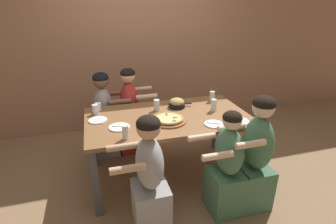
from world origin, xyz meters
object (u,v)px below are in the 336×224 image
at_px(drinking_glass_b, 95,109).
at_px(diner_far_midleft, 130,114).
at_px(drinking_glass_e, 125,132).
at_px(diner_near_right, 256,158).
at_px(drinking_glass_d, 214,106).
at_px(empty_plate_c, 239,121).
at_px(empty_plate_d, 98,120).
at_px(diner_far_left, 105,118).
at_px(diner_near_midleft, 150,179).
at_px(pizza_board_main, 169,119).
at_px(skillet_bowl, 177,103).
at_px(cocktail_glass_blue, 98,107).
at_px(diner_near_midright, 227,169).
at_px(empty_plate_a, 119,127).
at_px(empty_plate_b, 214,124).
at_px(drinking_glass_a, 157,106).
at_px(drinking_glass_c, 212,97).

xyz_separation_m(drinking_glass_b, diner_far_midleft, (0.45, 0.44, -0.30)).
bearing_deg(drinking_glass_e, diner_near_right, -15.01).
height_order(drinking_glass_d, diner_far_midleft, diner_far_midleft).
distance_m(empty_plate_c, empty_plate_d, 1.52).
bearing_deg(drinking_glass_b, diner_far_left, 76.52).
height_order(diner_near_midleft, diner_near_right, diner_near_right).
bearing_deg(diner_near_midleft, drinking_glass_d, -52.19).
bearing_deg(diner_near_midleft, pizza_board_main, -30.49).
distance_m(skillet_bowl, empty_plate_d, 0.96).
bearing_deg(drinking_glass_d, pizza_board_main, -167.03).
height_order(cocktail_glass_blue, diner_near_midright, diner_near_midright).
bearing_deg(empty_plate_c, empty_plate_a, 170.60).
height_order(empty_plate_c, diner_near_midleft, diner_near_midleft).
bearing_deg(empty_plate_c, drinking_glass_b, 156.61).
relative_size(skillet_bowl, empty_plate_b, 1.42).
distance_m(empty_plate_c, cocktail_glass_blue, 1.61).
relative_size(diner_near_midleft, diner_near_right, 0.95).
distance_m(drinking_glass_d, diner_far_left, 1.47).
distance_m(skillet_bowl, empty_plate_c, 0.78).
bearing_deg(diner_far_midleft, cocktail_glass_blue, -50.17).
relative_size(diner_near_right, diner_near_midright, 1.10).
xyz_separation_m(pizza_board_main, drinking_glass_a, (-0.05, 0.34, 0.04)).
relative_size(empty_plate_b, drinking_glass_e, 1.46).
distance_m(pizza_board_main, diner_near_right, 0.96).
height_order(pizza_board_main, cocktail_glass_blue, cocktail_glass_blue).
bearing_deg(empty_plate_d, diner_far_midleft, 55.62).
distance_m(empty_plate_c, drinking_glass_b, 1.61).
relative_size(cocktail_glass_blue, drinking_glass_c, 0.98).
distance_m(drinking_glass_d, diner_near_midleft, 1.23).
bearing_deg(empty_plate_d, diner_near_right, -29.46).
distance_m(diner_near_midleft, diner_near_right, 1.07).
distance_m(drinking_glass_b, diner_far_left, 0.55).
bearing_deg(skillet_bowl, drinking_glass_d, -31.68).
xyz_separation_m(empty_plate_b, diner_near_right, (0.28, -0.38, -0.23)).
distance_m(empty_plate_a, diner_far_left, 0.92).
distance_m(empty_plate_a, empty_plate_b, 0.99).
xyz_separation_m(empty_plate_a, empty_plate_d, (-0.20, 0.23, 0.00)).
height_order(empty_plate_c, drinking_glass_c, drinking_glass_c).
distance_m(drinking_glass_b, drinking_glass_d, 1.37).
bearing_deg(cocktail_glass_blue, diner_near_right, -37.85).
bearing_deg(cocktail_glass_blue, drinking_glass_b, -111.30).
xyz_separation_m(skillet_bowl, diner_near_midright, (0.20, -0.96, -0.35)).
relative_size(drinking_glass_b, diner_near_right, 0.10).
height_order(empty_plate_a, diner_far_left, diner_far_left).
relative_size(drinking_glass_b, drinking_glass_e, 0.82).
height_order(pizza_board_main, empty_plate_a, pizza_board_main).
bearing_deg(drinking_glass_b, cocktail_glass_blue, 68.70).
relative_size(drinking_glass_b, drinking_glass_c, 0.88).
bearing_deg(drinking_glass_d, empty_plate_a, -172.81).
xyz_separation_m(empty_plate_a, diner_far_left, (-0.11, 0.87, -0.25)).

